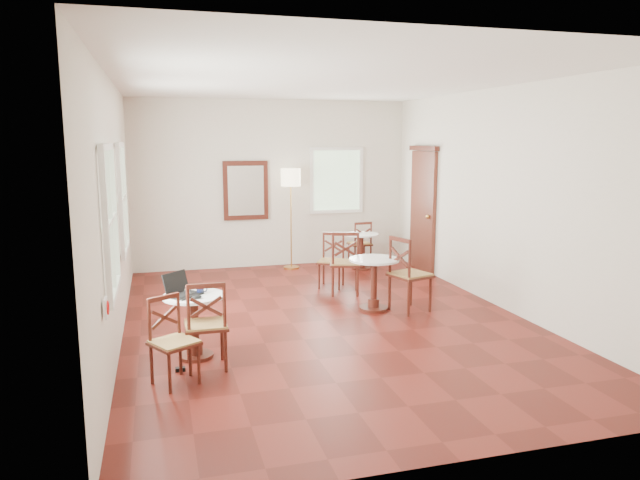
{
  "coord_description": "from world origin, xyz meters",
  "views": [
    {
      "loc": [
        -2.03,
        -6.99,
        2.29
      ],
      "look_at": [
        0.0,
        0.3,
        1.0
      ],
      "focal_mm": 32.98,
      "sensor_mm": 36.0,
      "label": 1
    }
  ],
  "objects_px": {
    "chair_back_a": "(360,243)",
    "chair_back_b": "(332,260)",
    "cafe_table_back": "(361,247)",
    "power_adapter": "(180,369)",
    "chair_near_a": "(206,325)",
    "mouse": "(197,297)",
    "navy_mug": "(201,289)",
    "water_glass": "(187,292)",
    "cafe_table_mid": "(374,278)",
    "cafe_table_near": "(195,319)",
    "chair_near_b": "(173,341)",
    "floor_lamp": "(291,184)",
    "chair_mid_b": "(409,274)",
    "laptop": "(181,290)",
    "chair_mid_a": "(345,263)"
  },
  "relations": [
    {
      "from": "chair_back_a",
      "to": "chair_back_b",
      "type": "bearing_deg",
      "value": 52.3
    },
    {
      "from": "cafe_table_back",
      "to": "chair_back_b",
      "type": "relative_size",
      "value": 0.76
    },
    {
      "from": "power_adapter",
      "to": "chair_near_a",
      "type": "bearing_deg",
      "value": 1.67
    },
    {
      "from": "mouse",
      "to": "navy_mug",
      "type": "distance_m",
      "value": 0.21
    },
    {
      "from": "chair_back_a",
      "to": "mouse",
      "type": "bearing_deg",
      "value": 48.99
    },
    {
      "from": "water_glass",
      "to": "cafe_table_mid",
      "type": "bearing_deg",
      "value": 25.35
    },
    {
      "from": "cafe_table_mid",
      "to": "power_adapter",
      "type": "bearing_deg",
      "value": -150.07
    },
    {
      "from": "cafe_table_near",
      "to": "cafe_table_back",
      "type": "height_order",
      "value": "cafe_table_near"
    },
    {
      "from": "chair_near_b",
      "to": "navy_mug",
      "type": "xyz_separation_m",
      "value": [
        0.32,
        0.67,
        0.31
      ]
    },
    {
      "from": "cafe_table_near",
      "to": "cafe_table_back",
      "type": "bearing_deg",
      "value": 49.04
    },
    {
      "from": "floor_lamp",
      "to": "chair_mid_b",
      "type": "bearing_deg",
      "value": -73.05
    },
    {
      "from": "chair_near_b",
      "to": "chair_back_b",
      "type": "distance_m",
      "value": 4.06
    },
    {
      "from": "floor_lamp",
      "to": "water_glass",
      "type": "bearing_deg",
      "value": -116.5
    },
    {
      "from": "floor_lamp",
      "to": "mouse",
      "type": "xyz_separation_m",
      "value": [
        -1.94,
        -4.19,
        -0.81
      ]
    },
    {
      "from": "laptop",
      "to": "mouse",
      "type": "relative_size",
      "value": 4.23
    },
    {
      "from": "floor_lamp",
      "to": "chair_near_b",
      "type": "bearing_deg",
      "value": -115.28
    },
    {
      "from": "chair_back_a",
      "to": "floor_lamp",
      "type": "distance_m",
      "value": 1.7
    },
    {
      "from": "cafe_table_mid",
      "to": "chair_near_b",
      "type": "relative_size",
      "value": 0.85
    },
    {
      "from": "cafe_table_mid",
      "to": "floor_lamp",
      "type": "height_order",
      "value": "floor_lamp"
    },
    {
      "from": "laptop",
      "to": "navy_mug",
      "type": "bearing_deg",
      "value": -39.11
    },
    {
      "from": "cafe_table_back",
      "to": "chair_mid_a",
      "type": "xyz_separation_m",
      "value": [
        -0.82,
        -1.57,
        0.08
      ]
    },
    {
      "from": "cafe_table_mid",
      "to": "chair_back_a",
      "type": "relative_size",
      "value": 0.86
    },
    {
      "from": "water_glass",
      "to": "power_adapter",
      "type": "relative_size",
      "value": 0.95
    },
    {
      "from": "cafe_table_mid",
      "to": "floor_lamp",
      "type": "bearing_deg",
      "value": 99.95
    },
    {
      "from": "cafe_table_near",
      "to": "chair_back_b",
      "type": "xyz_separation_m",
      "value": [
        2.27,
        2.55,
        -0.0
      ]
    },
    {
      "from": "navy_mug",
      "to": "water_glass",
      "type": "xyz_separation_m",
      "value": [
        -0.14,
        -0.07,
        0.0
      ]
    },
    {
      "from": "chair_near_b",
      "to": "chair_mid_b",
      "type": "bearing_deg",
      "value": -3.0
    },
    {
      "from": "chair_near_a",
      "to": "water_glass",
      "type": "relative_size",
      "value": 9.71
    },
    {
      "from": "chair_mid_a",
      "to": "laptop",
      "type": "relative_size",
      "value": 2.24
    },
    {
      "from": "chair_mid_a",
      "to": "power_adapter",
      "type": "height_order",
      "value": "chair_mid_a"
    },
    {
      "from": "chair_mid_a",
      "to": "floor_lamp",
      "type": "distance_m",
      "value": 2.26
    },
    {
      "from": "water_glass",
      "to": "chair_near_b",
      "type": "bearing_deg",
      "value": -106.44
    },
    {
      "from": "cafe_table_near",
      "to": "power_adapter",
      "type": "relative_size",
      "value": 6.88
    },
    {
      "from": "chair_near_b",
      "to": "water_glass",
      "type": "height_order",
      "value": "chair_near_b"
    },
    {
      "from": "cafe_table_mid",
      "to": "laptop",
      "type": "height_order",
      "value": "laptop"
    },
    {
      "from": "mouse",
      "to": "chair_mid_a",
      "type": "bearing_deg",
      "value": 63.64
    },
    {
      "from": "chair_back_a",
      "to": "chair_back_b",
      "type": "relative_size",
      "value": 0.98
    },
    {
      "from": "chair_back_b",
      "to": "water_glass",
      "type": "distance_m",
      "value": 3.49
    },
    {
      "from": "chair_back_a",
      "to": "laptop",
      "type": "xyz_separation_m",
      "value": [
        -3.37,
        -3.91,
        0.33
      ]
    },
    {
      "from": "cafe_table_mid",
      "to": "power_adapter",
      "type": "xyz_separation_m",
      "value": [
        -2.64,
        -1.52,
        -0.42
      ]
    },
    {
      "from": "cafe_table_near",
      "to": "floor_lamp",
      "type": "relative_size",
      "value": 0.38
    },
    {
      "from": "mouse",
      "to": "cafe_table_back",
      "type": "bearing_deg",
      "value": 70.29
    },
    {
      "from": "chair_mid_a",
      "to": "mouse",
      "type": "height_order",
      "value": "chair_mid_a"
    },
    {
      "from": "cafe_table_back",
      "to": "chair_back_b",
      "type": "height_order",
      "value": "chair_back_b"
    },
    {
      "from": "cafe_table_back",
      "to": "power_adapter",
      "type": "relative_size",
      "value": 6.47
    },
    {
      "from": "cafe_table_near",
      "to": "chair_back_a",
      "type": "bearing_deg",
      "value": 50.53
    },
    {
      "from": "chair_mid_b",
      "to": "cafe_table_mid",
      "type": "bearing_deg",
      "value": 48.95
    },
    {
      "from": "floor_lamp",
      "to": "power_adapter",
      "type": "xyz_separation_m",
      "value": [
        -2.14,
        -4.38,
        -1.5
      ]
    },
    {
      "from": "chair_near_a",
      "to": "chair_near_b",
      "type": "relative_size",
      "value": 1.1
    },
    {
      "from": "cafe_table_near",
      "to": "chair_near_a",
      "type": "height_order",
      "value": "chair_near_a"
    }
  ]
}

